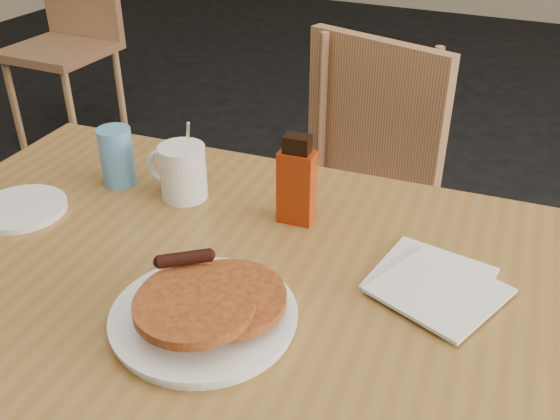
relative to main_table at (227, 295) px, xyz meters
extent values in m
cube|color=olive|center=(0.00, 0.00, 0.02)|extent=(1.30, 0.91, 0.04)
cube|color=tan|center=(0.00, 0.00, 0.01)|extent=(1.34, 0.96, 0.02)
cylinder|color=tan|center=(0.54, 0.33, -0.35)|extent=(0.04, 0.04, 0.71)
cube|color=tan|center=(-0.01, 0.63, -0.27)|extent=(0.52, 0.52, 0.04)
cube|color=tan|center=(-0.01, 0.81, -0.02)|extent=(0.41, 0.16, 0.45)
cylinder|color=tan|center=(-0.18, 0.46, -0.50)|extent=(0.04, 0.04, 0.42)
cylinder|color=tan|center=(0.16, 0.79, -0.50)|extent=(0.04, 0.04, 0.42)
cube|color=tan|center=(-1.78, 1.52, -0.24)|extent=(0.44, 0.44, 0.04)
cylinder|color=tan|center=(-1.96, 1.34, -0.48)|extent=(0.04, 0.04, 0.45)
cylinder|color=tan|center=(-1.60, 1.69, -0.48)|extent=(0.04, 0.04, 0.45)
cylinder|color=white|center=(0.03, -0.11, 0.05)|extent=(0.26, 0.26, 0.02)
cylinder|color=white|center=(0.03, -0.11, 0.06)|extent=(0.27, 0.27, 0.01)
cylinder|color=#A44C22|center=(0.01, -0.10, 0.07)|extent=(0.17, 0.17, 0.01)
cylinder|color=#A44C22|center=(0.06, -0.09, 0.08)|extent=(0.17, 0.17, 0.01)
cylinder|color=#A44C22|center=(0.03, -0.14, 0.10)|extent=(0.17, 0.17, 0.01)
cylinder|color=black|center=(-0.02, -0.07, 0.11)|extent=(0.07, 0.07, 0.02)
cylinder|color=white|center=(-0.20, 0.19, 0.09)|extent=(0.09, 0.09, 0.11)
torus|color=white|center=(-0.24, 0.19, 0.09)|extent=(0.07, 0.01, 0.07)
cylinder|color=black|center=(-0.20, 0.19, 0.14)|extent=(0.08, 0.08, 0.01)
cylinder|color=white|center=(-0.18, 0.19, 0.13)|extent=(0.05, 0.04, 0.15)
cube|color=maroon|center=(0.03, 0.20, 0.11)|extent=(0.07, 0.05, 0.14)
cube|color=black|center=(0.03, 0.20, 0.19)|extent=(0.05, 0.03, 0.03)
cube|color=white|center=(0.30, 0.13, 0.04)|extent=(0.19, 0.19, 0.01)
cube|color=white|center=(0.32, 0.09, 0.05)|extent=(0.22, 0.22, 0.01)
cylinder|color=#5695CA|center=(-0.34, 0.18, 0.10)|extent=(0.09, 0.09, 0.12)
cylinder|color=white|center=(-0.44, 0.01, 0.05)|extent=(0.17, 0.17, 0.01)
camera|label=1|loc=(0.42, -0.68, 0.64)|focal=40.00mm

